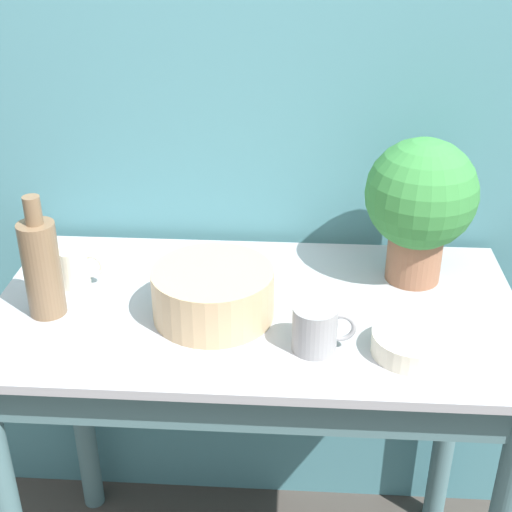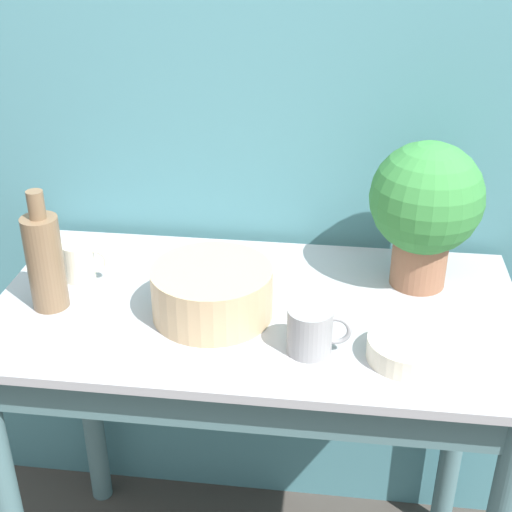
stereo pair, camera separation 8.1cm
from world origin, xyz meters
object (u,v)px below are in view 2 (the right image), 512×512
object	(u,v)px
mug_grey	(311,330)
bowl_small_cream	(408,349)
potted_plant	(426,205)
bowl_wash_large	(212,292)
mug_cream	(80,261)
bottle_tall	(45,260)

from	to	relation	value
mug_grey	bowl_small_cream	world-z (taller)	mug_grey
potted_plant	bowl_wash_large	xyz separation A→B (m)	(-0.43, -0.18, -0.14)
mug_cream	bowl_small_cream	xyz separation A→B (m)	(0.72, -0.22, -0.02)
mug_grey	bowl_small_cream	distance (m)	0.19
bottle_tall	mug_cream	distance (m)	0.14
bottle_tall	potted_plant	bearing A→B (deg)	13.95
bowl_wash_large	bottle_tall	distance (m)	0.35
bowl_small_cream	mug_grey	bearing A→B (deg)	179.43
bowl_wash_large	bowl_small_cream	distance (m)	0.41
potted_plant	bowl_wash_large	distance (m)	0.49
bottle_tall	mug_grey	bearing A→B (deg)	-9.77
potted_plant	bottle_tall	xyz separation A→B (m)	(-0.78, -0.19, -0.08)
potted_plant	bottle_tall	bearing A→B (deg)	-166.05
mug_grey	potted_plant	bearing A→B (deg)	52.50
bowl_wash_large	bottle_tall	world-z (taller)	bottle_tall
potted_plant	mug_grey	size ratio (longest dim) A/B	2.68
bottle_tall	mug_cream	size ratio (longest dim) A/B	2.48
potted_plant	bottle_tall	size ratio (longest dim) A/B	1.25
bottle_tall	bowl_small_cream	bearing A→B (deg)	-7.51
bottle_tall	bowl_small_cream	world-z (taller)	bottle_tall
potted_plant	bowl_small_cream	distance (m)	0.34
bottle_tall	bowl_small_cream	xyz separation A→B (m)	(0.75, -0.10, -0.09)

